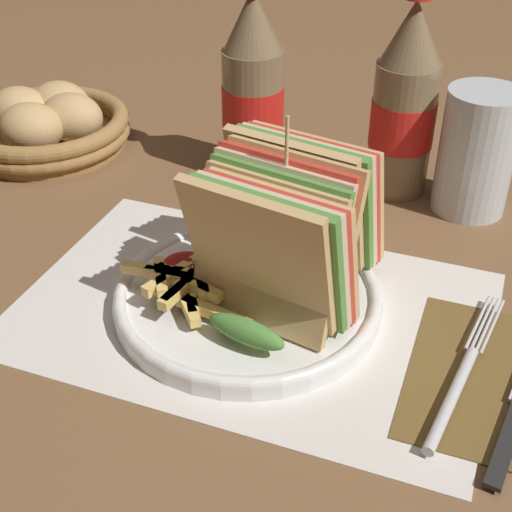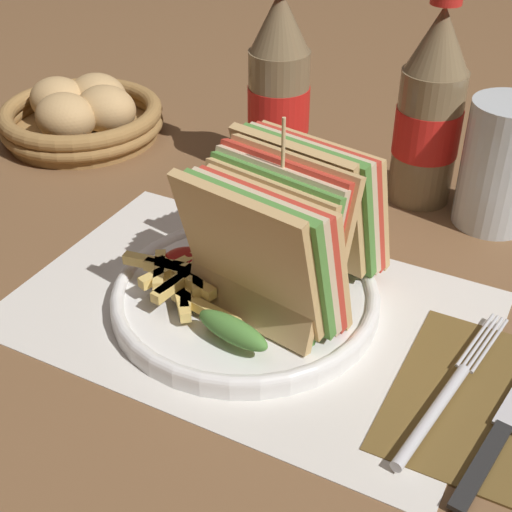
% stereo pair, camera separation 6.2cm
% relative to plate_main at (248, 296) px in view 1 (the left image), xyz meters
% --- Properties ---
extents(ground_plane, '(4.00, 4.00, 0.00)m').
position_rel_plate_main_xyz_m(ground_plane, '(0.02, 0.02, -0.01)').
color(ground_plane, brown).
extents(placemat, '(0.40, 0.26, 0.00)m').
position_rel_plate_main_xyz_m(placemat, '(0.01, -0.01, -0.01)').
color(placemat, silver).
rests_on(placemat, ground_plane).
extents(plate_main, '(0.23, 0.23, 0.02)m').
position_rel_plate_main_xyz_m(plate_main, '(0.00, 0.00, 0.00)').
color(plate_main, white).
rests_on(plate_main, ground_plane).
extents(club_sandwich, '(0.14, 0.20, 0.16)m').
position_rel_plate_main_xyz_m(club_sandwich, '(0.03, 0.01, 0.07)').
color(club_sandwich, tan).
rests_on(club_sandwich, plate_main).
extents(fries_pile, '(0.13, 0.08, 0.02)m').
position_rel_plate_main_xyz_m(fries_pile, '(-0.05, -0.03, 0.02)').
color(fries_pile, '#E5C166').
rests_on(fries_pile, plate_main).
extents(ketchup_blob, '(0.05, 0.04, 0.02)m').
position_rel_plate_main_xyz_m(ketchup_blob, '(-0.05, -0.00, 0.02)').
color(ketchup_blob, maroon).
rests_on(ketchup_blob, plate_main).
extents(napkin, '(0.13, 0.17, 0.00)m').
position_rel_plate_main_xyz_m(napkin, '(0.21, -0.02, -0.01)').
color(napkin, brown).
rests_on(napkin, ground_plane).
extents(fork, '(0.04, 0.19, 0.01)m').
position_rel_plate_main_xyz_m(fork, '(0.19, -0.04, -0.00)').
color(fork, silver).
rests_on(fork, napkin).
extents(coke_bottle_near, '(0.07, 0.07, 0.23)m').
position_rel_plate_main_xyz_m(coke_bottle_near, '(-0.09, 0.24, 0.09)').
color(coke_bottle_near, '#7A6647').
rests_on(coke_bottle_near, ground_plane).
extents(coke_bottle_far, '(0.07, 0.07, 0.23)m').
position_rel_plate_main_xyz_m(coke_bottle_far, '(0.08, 0.26, 0.09)').
color(coke_bottle_far, '#7A6647').
rests_on(coke_bottle_far, ground_plane).
extents(glass_near, '(0.08, 0.08, 0.13)m').
position_rel_plate_main_xyz_m(glass_near, '(0.16, 0.24, 0.05)').
color(glass_near, silver).
rests_on(glass_near, ground_plane).
extents(bread_basket, '(0.20, 0.20, 0.07)m').
position_rel_plate_main_xyz_m(bread_basket, '(-0.35, 0.21, 0.02)').
color(bread_basket, olive).
rests_on(bread_basket, ground_plane).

